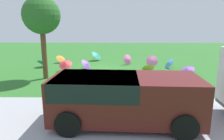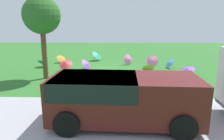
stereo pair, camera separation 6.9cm
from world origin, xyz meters
TOP-DOWN VIEW (x-y plane):
  - ground at (0.00, 0.00)m, footprint 40.00×40.00m
  - road_strip at (0.00, 7.11)m, footprint 40.00×3.77m
  - van_dark at (-1.17, 7.38)m, footprint 4.68×2.29m
  - park_bench at (-3.85, 3.80)m, footprint 1.64×0.64m
  - shade_tree at (3.03, 2.08)m, footprint 2.05×2.05m
  - parasol_pink_0 at (-3.74, -1.48)m, footprint 0.98×0.88m
  - parasol_pink_1 at (-2.01, -1.94)m, footprint 0.86×0.82m
  - parasol_purple_0 at (0.96, -0.29)m, footprint 0.92×0.98m
  - parasol_blue_0 at (-4.83, -0.84)m, footprint 0.79×0.89m
  - parasol_yellow_0 at (-3.12, 0.72)m, footprint 0.82×0.71m
  - parasol_blue_1 at (-0.43, 3.06)m, footprint 0.77×0.75m
  - parasol_purple_1 at (-5.30, 1.65)m, footprint 1.10×1.11m
  - parasol_teal_0 at (0.56, -3.69)m, footprint 1.07×1.13m
  - parasol_teal_1 at (4.29, -1.02)m, footprint 0.95×0.90m
  - parasol_red_0 at (2.28, 0.41)m, footprint 0.87×0.84m
  - parasol_orange_1 at (3.37, -2.61)m, footprint 0.97×0.98m

SIDE VIEW (x-z plane):
  - ground at x=0.00m, z-range 0.00..0.00m
  - road_strip at x=0.00m, z-range 0.00..0.01m
  - parasol_blue_0 at x=-4.83m, z-range 0.00..0.74m
  - parasol_yellow_0 at x=-3.12m, z-range 0.03..0.72m
  - parasol_orange_1 at x=3.37m, z-range 0.05..0.71m
  - parasol_teal_1 at x=4.29m, z-range 0.05..0.70m
  - parasol_purple_0 at x=0.96m, z-range 0.00..0.77m
  - parasol_blue_1 at x=-0.43m, z-range 0.03..0.74m
  - parasol_pink_0 at x=-3.74m, z-range 0.00..0.82m
  - parasol_pink_1 at x=-2.01m, z-range 0.00..0.82m
  - park_bench at x=-3.85m, z-range 0.01..0.92m
  - parasol_purple_1 at x=-5.30m, z-range 0.12..0.84m
  - parasol_teal_0 at x=0.56m, z-range 0.07..0.94m
  - parasol_red_0 at x=2.28m, z-range 0.12..0.99m
  - van_dark at x=-1.17m, z-range 0.15..1.68m
  - shade_tree at x=3.03m, z-range 1.21..5.81m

